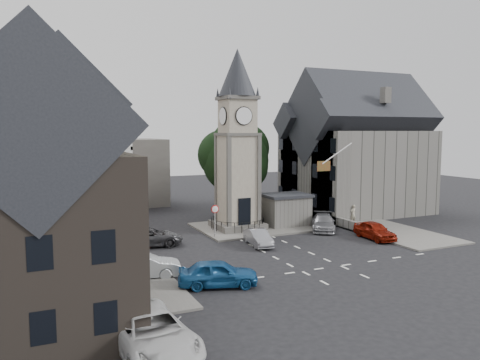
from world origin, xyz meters
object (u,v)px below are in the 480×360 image
car_west_blue (218,273)px  pedestrian (353,214)px  car_east_red (375,230)px  clock_tower (237,141)px  stone_shelter (286,210)px

car_west_blue → pedestrian: bearing=-40.1°
car_west_blue → car_east_red: (16.36, 5.73, -0.06)m
clock_tower → car_east_red: (8.86, -8.26, -7.39)m
car_east_red → pedestrian: pedestrian is taller
car_east_red → clock_tower: bearing=140.9°
stone_shelter → car_east_red: stone_shelter is taller
car_west_blue → car_east_red: bearing=-53.1°
clock_tower → stone_shelter: size_ratio=3.78×
stone_shelter → car_east_red: bearing=-62.4°
stone_shelter → pedestrian: (6.70, -1.52, -0.64)m
stone_shelter → car_west_blue: (-12.30, -13.50, -0.76)m
pedestrian → clock_tower: bearing=-18.5°
stone_shelter → car_east_red: size_ratio=1.00×
clock_tower → car_west_blue: (-7.50, -13.99, -7.33)m
stone_shelter → pedestrian: stone_shelter is taller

